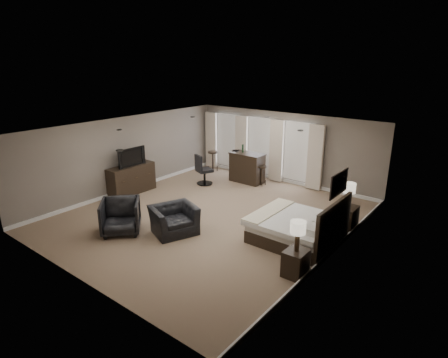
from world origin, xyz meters
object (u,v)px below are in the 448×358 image
Objects in this scene: lamp_near at (298,236)px; tv at (130,163)px; nightstand_far at (346,218)px; dresser at (132,179)px; desk_chair at (204,169)px; bed at (292,216)px; armchair_far at (121,215)px; bar_stool_right at (261,176)px; lamp_far at (349,195)px; nightstand_near at (296,263)px; armchair_near at (174,215)px; bar_stool_left at (213,161)px; bar_counter at (247,168)px.

lamp_near is 7.02m from tv.
nightstand_far is 7.13m from dresser.
bed is at bearing -179.97° from desk_chair.
lamp_near reaches higher than armchair_far.
desk_chair is at bearing -145.02° from bar_stool_right.
lamp_far is 0.90× the size of bar_stool_right.
nightstand_near is 0.51× the size of armchair_near.
dresser reaches higher than bar_stool_left.
dresser is 3.13m from armchair_far.
dresser is (-6.92, -1.73, -0.50)m from lamp_far.
dresser is at bearing 170.40° from lamp_near.
tv is (-6.92, -1.73, 0.06)m from lamp_far.
armchair_near reaches higher than nightstand_near.
dresser is at bearing -165.97° from nightstand_far.
bar_counter is (-4.47, 4.62, 0.27)m from nightstand_near.
bar_stool_left is (-2.84, 5.05, -0.08)m from armchair_near.
lamp_near reaches higher than nightstand_far.
bar_stool_left reaches higher than nightstand_far.
armchair_near is at bearing -9.04° from armchair_far.
bed is at bearing 2.65° from dresser.
nightstand_near is at bearing -9.60° from dresser.
bed is 6.04m from dresser.
dresser is at bearing 0.00° from tv.
bed is 5.05m from desk_chair.
bar_stool_right is (-3.83, 4.62, -0.55)m from lamp_near.
dresser is (-6.92, 1.17, 0.20)m from nightstand_near.
nightstand_near is 2.98m from lamp_far.
armchair_far is at bearing -167.85° from nightstand_near.
armchair_near reaches higher than bar_stool_left.
bar_stool_right is 2.10m from desk_chair.
bed is at bearing -32.17° from bar_stool_left.
lamp_far is (0.00, 2.90, 0.70)m from nightstand_near.
lamp_far reaches higher than armchair_near.
lamp_near is 0.91× the size of bar_stool_right.
bar_counter is (0.19, 5.62, 0.06)m from armchair_far.
dresser reaches higher than bar_stool_right.
bar_counter is at bearing -179.76° from bar_stool_right.
tv is at bearing 89.40° from armchair_far.
bar_counter reaches higher than nightstand_far.
bar_counter reaches higher than dresser.
bed reaches higher than lamp_near.
armchair_near is 4.85m from bar_counter.
lamp_near reaches higher than armchair_near.
bar_counter reaches higher than bar_stool_right.
lamp_near is 6.52m from desk_chair.
lamp_near is 0.67× the size of armchair_far.
armchair_far is (-4.66, -3.90, 0.17)m from nightstand_far.
desk_chair is (-2.00, 3.56, 0.07)m from armchair_near.
armchair_far is 4.51m from desk_chair.
dresser is at bearing -125.38° from bar_counter.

